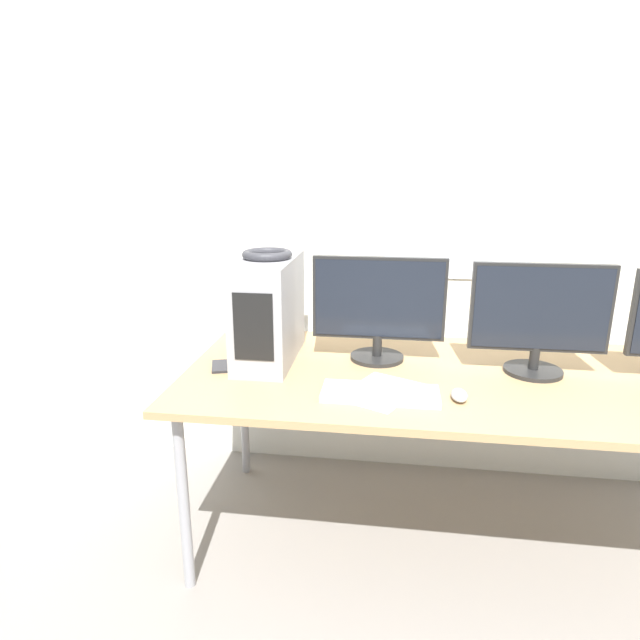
# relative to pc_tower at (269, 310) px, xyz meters

# --- Properties ---
(ground_plane) EXTENTS (14.00, 14.00, 0.00)m
(ground_plane) POSITION_rel_pc_tower_xyz_m (0.81, -0.54, -0.95)
(ground_plane) COLOR gray
(wall_back) EXTENTS (8.00, 0.07, 2.70)m
(wall_back) POSITION_rel_pc_tower_xyz_m (0.81, 0.53, 0.40)
(wall_back) COLOR silver
(wall_back) RESTS_ON ground_plane
(desk) EXTENTS (2.22, 0.94, 0.74)m
(desk) POSITION_rel_pc_tower_xyz_m (0.81, -0.07, -0.25)
(desk) COLOR tan
(desk) RESTS_ON ground_plane
(pc_tower) EXTENTS (0.21, 0.48, 0.42)m
(pc_tower) POSITION_rel_pc_tower_xyz_m (0.00, 0.00, 0.00)
(pc_tower) COLOR #9E9EA3
(pc_tower) RESTS_ON desk
(headphones) EXTENTS (0.20, 0.20, 0.03)m
(headphones) POSITION_rel_pc_tower_xyz_m (-0.00, 0.00, 0.23)
(headphones) COLOR #333338
(headphones) RESTS_ON pc_tower
(monitor_main) EXTENTS (0.53, 0.22, 0.42)m
(monitor_main) POSITION_rel_pc_tower_xyz_m (0.44, 0.06, 0.02)
(monitor_main) COLOR black
(monitor_main) RESTS_ON desk
(monitor_right_near) EXTENTS (0.51, 0.22, 0.43)m
(monitor_right_near) POSITION_rel_pc_tower_xyz_m (1.04, -0.01, 0.01)
(monitor_right_near) COLOR black
(monitor_right_near) RESTS_ON desk
(keyboard) EXTENTS (0.40, 0.17, 0.02)m
(keyboard) POSITION_rel_pc_tower_xyz_m (0.46, -0.31, -0.20)
(keyboard) COLOR silver
(keyboard) RESTS_ON desk
(mouse) EXTENTS (0.05, 0.10, 0.03)m
(mouse) POSITION_rel_pc_tower_xyz_m (0.73, -0.30, -0.19)
(mouse) COLOR #B2B2B7
(mouse) RESTS_ON desk
(cell_phone) EXTENTS (0.11, 0.15, 0.01)m
(cell_phone) POSITION_rel_pc_tower_xyz_m (-0.17, -0.12, -0.20)
(cell_phone) COLOR #232328
(cell_phone) RESTS_ON desk
(paper_sheet_left) EXTENTS (0.32, 0.36, 0.00)m
(paper_sheet_left) POSITION_rel_pc_tower_xyz_m (0.46, -0.27, -0.21)
(paper_sheet_left) COLOR white
(paper_sheet_left) RESTS_ON desk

